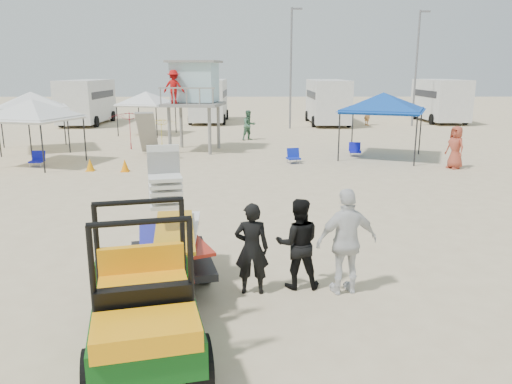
{
  "coord_description": "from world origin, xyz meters",
  "views": [
    {
      "loc": [
        0.44,
        -7.83,
        3.95
      ],
      "look_at": [
        0.5,
        3.0,
        1.3
      ],
      "focal_mm": 35.0,
      "sensor_mm": 36.0,
      "label": 1
    }
  ],
  "objects_px": {
    "canopy_blue": "(383,96)",
    "man_left": "(252,249)",
    "surf_trailer": "(169,238)",
    "utility_cart": "(141,291)",
    "lifeguard_tower": "(192,86)"
  },
  "relations": [
    {
      "from": "man_left",
      "to": "lifeguard_tower",
      "type": "distance_m",
      "value": 17.04
    },
    {
      "from": "lifeguard_tower",
      "to": "canopy_blue",
      "type": "relative_size",
      "value": 0.98
    },
    {
      "from": "surf_trailer",
      "to": "man_left",
      "type": "bearing_deg",
      "value": -11.18
    },
    {
      "from": "utility_cart",
      "to": "canopy_blue",
      "type": "height_order",
      "value": "canopy_blue"
    },
    {
      "from": "utility_cart",
      "to": "surf_trailer",
      "type": "relative_size",
      "value": 1.09
    },
    {
      "from": "utility_cart",
      "to": "canopy_blue",
      "type": "distance_m",
      "value": 18.18
    },
    {
      "from": "canopy_blue",
      "to": "man_left",
      "type": "bearing_deg",
      "value": -112.29
    },
    {
      "from": "surf_trailer",
      "to": "canopy_blue",
      "type": "height_order",
      "value": "canopy_blue"
    },
    {
      "from": "utility_cart",
      "to": "surf_trailer",
      "type": "distance_m",
      "value": 2.34
    },
    {
      "from": "canopy_blue",
      "to": "lifeguard_tower",
      "type": "bearing_deg",
      "value": 166.3
    },
    {
      "from": "utility_cart",
      "to": "lifeguard_tower",
      "type": "distance_m",
      "value": 18.84
    },
    {
      "from": "surf_trailer",
      "to": "man_left",
      "type": "distance_m",
      "value": 1.55
    },
    {
      "from": "utility_cart",
      "to": "man_left",
      "type": "relative_size",
      "value": 1.79
    },
    {
      "from": "utility_cart",
      "to": "canopy_blue",
      "type": "bearing_deg",
      "value": 65.69
    },
    {
      "from": "man_left",
      "to": "utility_cart",
      "type": "bearing_deg",
      "value": 54.07
    }
  ]
}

